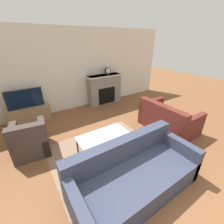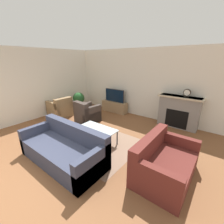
{
  "view_description": "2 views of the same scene",
  "coord_description": "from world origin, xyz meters",
  "px_view_note": "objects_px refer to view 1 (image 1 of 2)",
  "views": [
    {
      "loc": [
        -1.09,
        -0.49,
        2.32
      ],
      "look_at": [
        0.72,
        2.25,
        0.71
      ],
      "focal_mm": 24.0,
      "sensor_mm": 36.0,
      "label": 1
    },
    {
      "loc": [
        2.92,
        -0.92,
        2.28
      ],
      "look_at": [
        0.32,
        2.45,
        0.78
      ],
      "focal_mm": 24.0,
      "sensor_mm": 36.0,
      "label": 2
    }
  ],
  "objects_px": {
    "couch_loveseat": "(167,120)",
    "mantel_clock": "(108,71)",
    "coffee_table": "(106,139)",
    "couch_sectional": "(134,175)",
    "tv": "(25,99)",
    "armchair_accent": "(31,141)"
  },
  "relations": [
    {
      "from": "couch_loveseat",
      "to": "mantel_clock",
      "type": "relative_size",
      "value": 5.65
    },
    {
      "from": "tv",
      "to": "armchair_accent",
      "type": "height_order",
      "value": "tv"
    },
    {
      "from": "couch_loveseat",
      "to": "mantel_clock",
      "type": "bearing_deg",
      "value": 6.18
    },
    {
      "from": "couch_sectional",
      "to": "armchair_accent",
      "type": "height_order",
      "value": "same"
    },
    {
      "from": "coffee_table",
      "to": "mantel_clock",
      "type": "relative_size",
      "value": 4.35
    },
    {
      "from": "coffee_table",
      "to": "couch_sectional",
      "type": "bearing_deg",
      "value": -93.37
    },
    {
      "from": "tv",
      "to": "coffee_table",
      "type": "height_order",
      "value": "tv"
    },
    {
      "from": "couch_sectional",
      "to": "couch_loveseat",
      "type": "relative_size",
      "value": 1.47
    },
    {
      "from": "tv",
      "to": "coffee_table",
      "type": "xyz_separation_m",
      "value": [
        1.21,
        -2.53,
        -0.36
      ]
    },
    {
      "from": "couch_loveseat",
      "to": "armchair_accent",
      "type": "relative_size",
      "value": 1.69
    },
    {
      "from": "armchair_accent",
      "to": "coffee_table",
      "type": "relative_size",
      "value": 0.77
    },
    {
      "from": "tv",
      "to": "couch_sectional",
      "type": "relative_size",
      "value": 0.45
    },
    {
      "from": "couch_sectional",
      "to": "mantel_clock",
      "type": "height_order",
      "value": "mantel_clock"
    },
    {
      "from": "couch_loveseat",
      "to": "armchair_accent",
      "type": "bearing_deg",
      "value": 72.79
    },
    {
      "from": "armchair_accent",
      "to": "mantel_clock",
      "type": "bearing_deg",
      "value": -144.68
    },
    {
      "from": "couch_sectional",
      "to": "mantel_clock",
      "type": "distance_m",
      "value": 4.1
    },
    {
      "from": "coffee_table",
      "to": "mantel_clock",
      "type": "bearing_deg",
      "value": 57.05
    },
    {
      "from": "couch_loveseat",
      "to": "coffee_table",
      "type": "bearing_deg",
      "value": 87.96
    },
    {
      "from": "tv",
      "to": "couch_sectional",
      "type": "bearing_deg",
      "value": -71.93
    },
    {
      "from": "couch_loveseat",
      "to": "couch_sectional",
      "type": "bearing_deg",
      "value": 114.33
    },
    {
      "from": "tv",
      "to": "armchair_accent",
      "type": "distance_m",
      "value": 1.64
    },
    {
      "from": "couch_sectional",
      "to": "armchair_accent",
      "type": "xyz_separation_m",
      "value": [
        -1.29,
        1.95,
        0.02
      ]
    }
  ]
}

